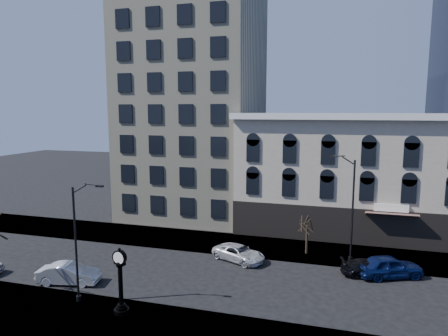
% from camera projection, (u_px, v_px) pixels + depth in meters
% --- Properties ---
extents(ground, '(160.00, 160.00, 0.00)m').
position_uv_depth(ground, '(185.00, 275.00, 31.14)').
color(ground, black).
rests_on(ground, ground).
extents(sidewalk_far, '(160.00, 6.00, 0.12)m').
position_uv_depth(sidewalk_far, '(216.00, 242.00, 38.74)').
color(sidewalk_far, gray).
rests_on(sidewalk_far, ground).
extents(sidewalk_near, '(160.00, 6.00, 0.12)m').
position_uv_depth(sidewalk_near, '(136.00, 328.00, 23.52)').
color(sidewalk_near, gray).
rests_on(sidewalk_near, ground).
extents(cream_tower, '(15.90, 15.40, 42.50)m').
position_uv_depth(cream_tower, '(193.00, 55.00, 47.99)').
color(cream_tower, beige).
rests_on(cream_tower, ground).
extents(victorian_row, '(22.60, 11.19, 12.50)m').
position_uv_depth(victorian_row, '(346.00, 175.00, 42.13)').
color(victorian_row, '#BCAF9A').
rests_on(victorian_row, ground).
extents(street_clock, '(0.97, 0.97, 4.27)m').
position_uv_depth(street_clock, '(121.00, 284.00, 24.87)').
color(street_clock, black).
rests_on(street_clock, sidewalk_near).
extents(street_lamp_near, '(2.13, 0.40, 8.22)m').
position_uv_depth(street_lamp_near, '(82.00, 211.00, 25.70)').
color(street_lamp_near, black).
rests_on(street_lamp_near, sidewalk_near).
extents(street_lamp_far, '(2.33, 0.79, 9.14)m').
position_uv_depth(street_lamp_far, '(346.00, 180.00, 33.02)').
color(street_lamp_far, black).
rests_on(street_lamp_far, sidewalk_far).
extents(bare_tree_far, '(2.41, 2.41, 4.14)m').
position_uv_depth(bare_tree_far, '(307.00, 219.00, 35.15)').
color(bare_tree_far, '#332719').
rests_on(bare_tree_far, sidewalk_far).
extents(car_near_b, '(4.79, 2.49, 1.50)m').
position_uv_depth(car_near_b, '(69.00, 274.00, 29.62)').
color(car_near_b, silver).
rests_on(car_near_b, ground).
extents(car_far_a, '(5.20, 3.90, 1.31)m').
position_uv_depth(car_far_a, '(239.00, 253.00, 34.11)').
color(car_far_a, silver).
rests_on(car_far_a, ground).
extents(car_far_b, '(4.67, 2.55, 1.28)m').
position_uv_depth(car_far_b, '(370.00, 268.00, 30.89)').
color(car_far_b, black).
rests_on(car_far_b, ground).
extents(car_far_c, '(5.41, 3.79, 1.71)m').
position_uv_depth(car_far_c, '(389.00, 266.00, 30.70)').
color(car_far_c, '#0C194C').
rests_on(car_far_c, ground).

